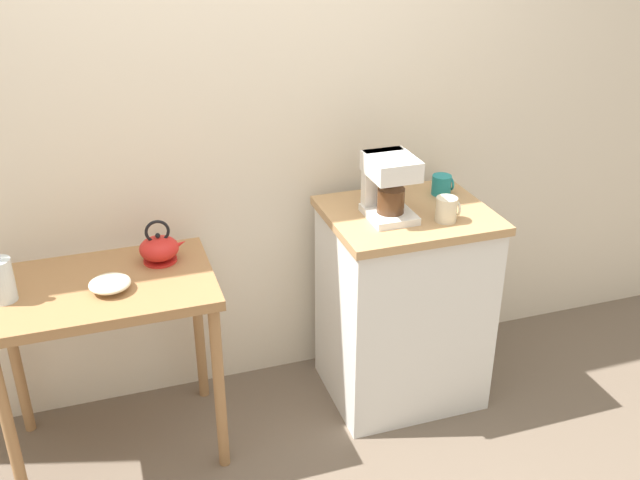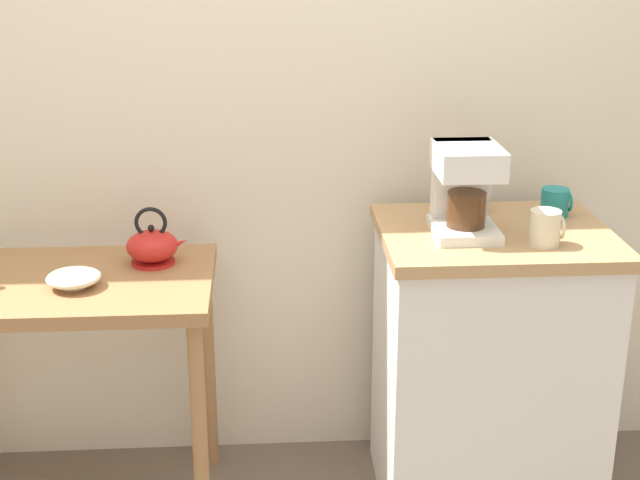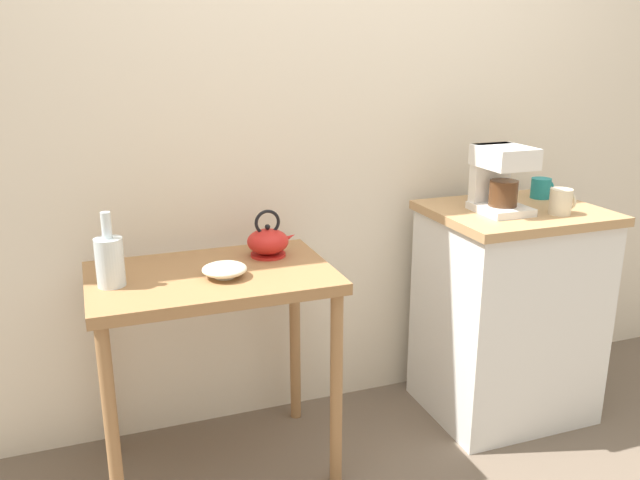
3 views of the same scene
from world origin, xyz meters
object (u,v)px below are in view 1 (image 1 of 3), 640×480
(coffee_maker, at_px, (388,183))
(mug_dark_teal, at_px, (442,185))
(mug_small_cream, at_px, (447,209))
(teakettle, at_px, (160,248))
(table_clock, at_px, (384,183))
(glass_carafe_vase, at_px, (0,278))
(bowl_stoneware, at_px, (110,284))

(coffee_maker, distance_m, mug_dark_teal, 0.35)
(coffee_maker, xyz_separation_m, mug_small_cream, (0.20, -0.12, -0.09))
(teakettle, height_order, mug_small_cream, mug_small_cream)
(table_clock, bearing_deg, coffee_maker, -109.56)
(coffee_maker, distance_m, table_clock, 0.22)
(glass_carafe_vase, height_order, table_clock, table_clock)
(teakettle, distance_m, mug_dark_teal, 1.22)
(glass_carafe_vase, distance_m, table_clock, 1.55)
(coffee_maker, bearing_deg, glass_carafe_vase, -179.93)
(glass_carafe_vase, relative_size, mug_dark_teal, 2.73)
(mug_dark_teal, bearing_deg, table_clock, 165.94)
(teakettle, bearing_deg, coffee_maker, -7.75)
(bowl_stoneware, bearing_deg, mug_dark_teal, 7.43)
(glass_carafe_vase, xyz_separation_m, mug_small_cream, (1.68, -0.12, 0.08))
(mug_small_cream, bearing_deg, bowl_stoneware, 176.97)
(glass_carafe_vase, bearing_deg, teakettle, 12.44)
(table_clock, bearing_deg, mug_small_cream, -66.78)
(mug_small_cream, bearing_deg, table_clock, 113.22)
(glass_carafe_vase, xyz_separation_m, coffee_maker, (1.47, 0.00, 0.17))
(coffee_maker, height_order, mug_dark_teal, coffee_maker)
(teakettle, xyz_separation_m, coffee_maker, (0.90, -0.12, 0.21))
(coffee_maker, bearing_deg, mug_dark_teal, 23.21)
(teakettle, height_order, table_clock, table_clock)
(bowl_stoneware, height_order, coffee_maker, coffee_maker)
(glass_carafe_vase, height_order, coffee_maker, coffee_maker)
(teakettle, distance_m, glass_carafe_vase, 0.58)
(mug_small_cream, bearing_deg, coffee_maker, 149.48)
(bowl_stoneware, xyz_separation_m, mug_small_cream, (1.31, -0.07, 0.14))
(glass_carafe_vase, xyz_separation_m, table_clock, (1.54, 0.20, 0.09))
(glass_carafe_vase, bearing_deg, table_clock, 7.29)
(table_clock, bearing_deg, teakettle, -175.77)
(teakettle, bearing_deg, bowl_stoneware, -139.42)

